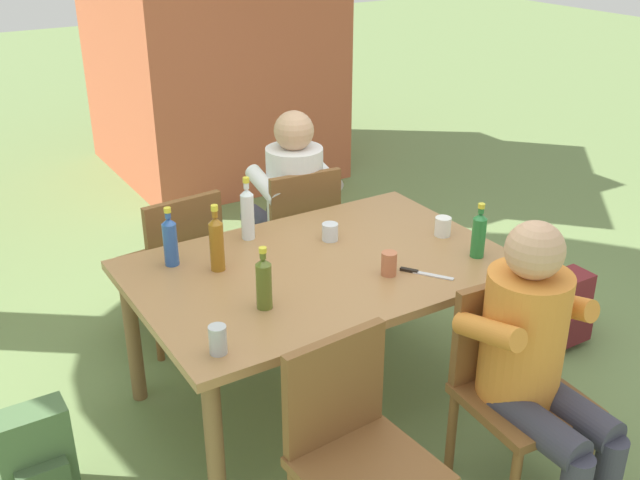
{
  "coord_description": "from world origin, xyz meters",
  "views": [
    {
      "loc": [
        -1.55,
        -2.52,
        2.23
      ],
      "look_at": [
        0.0,
        0.0,
        0.85
      ],
      "focal_mm": 41.59,
      "sensor_mm": 36.0,
      "label": 1
    }
  ],
  "objects_px": {
    "backpack_by_far_side": "(561,311)",
    "brick_kiosk": "(207,0)",
    "cup_glass": "(330,232)",
    "cup_terracotta": "(389,264)",
    "chair_far_right": "(297,230)",
    "person_in_white_shirt": "(288,197)",
    "chair_near_left": "(355,445)",
    "person_in_plaid_shirt": "(537,357)",
    "bottle_blue": "(170,240)",
    "bottle_amber": "(217,242)",
    "bottle_green": "(479,234)",
    "cup_white": "(443,227)",
    "cup_steel": "(218,340)",
    "table_knife": "(422,273)",
    "bottle_clear": "(247,213)",
    "bottle_olive": "(264,282)",
    "backpack_by_near_side": "(37,459)",
    "chair_far_left": "(177,260)",
    "chair_near_right": "(512,378)",
    "dining_table": "(320,280)"
  },
  "relations": [
    {
      "from": "bottle_green",
      "to": "cup_steel",
      "type": "distance_m",
      "value": 1.34
    },
    {
      "from": "bottle_blue",
      "to": "brick_kiosk",
      "type": "distance_m",
      "value": 3.5
    },
    {
      "from": "bottle_clear",
      "to": "bottle_green",
      "type": "bearing_deg",
      "value": -42.07
    },
    {
      "from": "bottle_blue",
      "to": "bottle_clear",
      "type": "height_order",
      "value": "bottle_clear"
    },
    {
      "from": "table_knife",
      "to": "bottle_green",
      "type": "bearing_deg",
      "value": 1.44
    },
    {
      "from": "chair_far_left",
      "to": "brick_kiosk",
      "type": "distance_m",
      "value": 3.07
    },
    {
      "from": "bottle_olive",
      "to": "backpack_by_near_side",
      "type": "xyz_separation_m",
      "value": [
        -0.92,
        0.22,
        -0.64
      ]
    },
    {
      "from": "chair_far_right",
      "to": "cup_terracotta",
      "type": "xyz_separation_m",
      "value": [
        -0.16,
        -1.09,
        0.3
      ]
    },
    {
      "from": "chair_far_right",
      "to": "bottle_blue",
      "type": "height_order",
      "value": "bottle_blue"
    },
    {
      "from": "bottle_olive",
      "to": "cup_glass",
      "type": "height_order",
      "value": "bottle_olive"
    },
    {
      "from": "chair_near_right",
      "to": "table_knife",
      "type": "bearing_deg",
      "value": 95.02
    },
    {
      "from": "chair_far_left",
      "to": "bottle_amber",
      "type": "height_order",
      "value": "bottle_amber"
    },
    {
      "from": "bottle_green",
      "to": "cup_white",
      "type": "relative_size",
      "value": 2.77
    },
    {
      "from": "dining_table",
      "to": "backpack_by_near_side",
      "type": "bearing_deg",
      "value": 179.28
    },
    {
      "from": "bottle_blue",
      "to": "bottle_olive",
      "type": "bearing_deg",
      "value": -72.52
    },
    {
      "from": "cup_glass",
      "to": "bottle_amber",
      "type": "bearing_deg",
      "value": -179.79
    },
    {
      "from": "chair_near_right",
      "to": "cup_glass",
      "type": "xyz_separation_m",
      "value": [
        -0.2,
        1.04,
        0.29
      ]
    },
    {
      "from": "bottle_clear",
      "to": "table_knife",
      "type": "relative_size",
      "value": 1.48
    },
    {
      "from": "backpack_by_near_side",
      "to": "backpack_by_far_side",
      "type": "bearing_deg",
      "value": -5.59
    },
    {
      "from": "cup_white",
      "to": "cup_terracotta",
      "type": "xyz_separation_m",
      "value": [
        -0.47,
        -0.19,
        0.01
      ]
    },
    {
      "from": "chair_far_right",
      "to": "bottle_amber",
      "type": "height_order",
      "value": "bottle_amber"
    },
    {
      "from": "chair_near_right",
      "to": "bottle_olive",
      "type": "xyz_separation_m",
      "value": [
        -0.77,
        0.64,
        0.36
      ]
    },
    {
      "from": "chair_near_left",
      "to": "person_in_plaid_shirt",
      "type": "xyz_separation_m",
      "value": [
        0.75,
        -0.11,
        0.17
      ]
    },
    {
      "from": "cup_white",
      "to": "brick_kiosk",
      "type": "xyz_separation_m",
      "value": [
        0.34,
        3.47,
        0.67
      ]
    },
    {
      "from": "chair_near_right",
      "to": "backpack_by_near_side",
      "type": "bearing_deg",
      "value": 152.9
    },
    {
      "from": "person_in_white_shirt",
      "to": "cup_terracotta",
      "type": "xyz_separation_m",
      "value": [
        -0.17,
        -1.2,
        0.13
      ]
    },
    {
      "from": "bottle_clear",
      "to": "cup_white",
      "type": "distance_m",
      "value": 0.94
    },
    {
      "from": "bottle_clear",
      "to": "dining_table",
      "type": "bearing_deg",
      "value": -70.54
    },
    {
      "from": "bottle_olive",
      "to": "backpack_by_near_side",
      "type": "relative_size",
      "value": 0.62
    },
    {
      "from": "bottle_blue",
      "to": "bottle_amber",
      "type": "xyz_separation_m",
      "value": [
        0.15,
        -0.15,
        0.01
      ]
    },
    {
      "from": "cup_glass",
      "to": "cup_terracotta",
      "type": "bearing_deg",
      "value": -86.42
    },
    {
      "from": "person_in_white_shirt",
      "to": "backpack_by_far_side",
      "type": "relative_size",
      "value": 3.02
    },
    {
      "from": "bottle_blue",
      "to": "cup_white",
      "type": "relative_size",
      "value": 2.93
    },
    {
      "from": "chair_far_right",
      "to": "chair_near_left",
      "type": "bearing_deg",
      "value": -113.73
    },
    {
      "from": "chair_near_left",
      "to": "bottle_olive",
      "type": "bearing_deg",
      "value": 90.92
    },
    {
      "from": "chair_far_right",
      "to": "cup_terracotta",
      "type": "height_order",
      "value": "chair_far_right"
    },
    {
      "from": "bottle_green",
      "to": "brick_kiosk",
      "type": "height_order",
      "value": "brick_kiosk"
    },
    {
      "from": "chair_near_left",
      "to": "bottle_blue",
      "type": "bearing_deg",
      "value": 98.82
    },
    {
      "from": "chair_far_right",
      "to": "table_knife",
      "type": "relative_size",
      "value": 4.16
    },
    {
      "from": "chair_far_right",
      "to": "backpack_by_far_side",
      "type": "height_order",
      "value": "chair_far_right"
    },
    {
      "from": "cup_steel",
      "to": "cup_terracotta",
      "type": "bearing_deg",
      "value": 10.82
    },
    {
      "from": "brick_kiosk",
      "to": "backpack_by_far_side",
      "type": "bearing_deg",
      "value": -84.12
    },
    {
      "from": "cup_glass",
      "to": "person_in_plaid_shirt",
      "type": "bearing_deg",
      "value": -80.32
    },
    {
      "from": "chair_far_right",
      "to": "person_in_white_shirt",
      "type": "relative_size",
      "value": 0.74
    },
    {
      "from": "chair_far_right",
      "to": "person_in_plaid_shirt",
      "type": "xyz_separation_m",
      "value": [
        0.01,
        -1.8,
        0.17
      ]
    },
    {
      "from": "chair_near_left",
      "to": "person_in_plaid_shirt",
      "type": "height_order",
      "value": "person_in_plaid_shirt"
    },
    {
      "from": "chair_near_left",
      "to": "bottle_amber",
      "type": "height_order",
      "value": "bottle_amber"
    },
    {
      "from": "table_knife",
      "to": "bottle_blue",
      "type": "bearing_deg",
      "value": 143.56
    },
    {
      "from": "backpack_by_far_side",
      "to": "brick_kiosk",
      "type": "distance_m",
      "value": 3.89
    },
    {
      "from": "table_knife",
      "to": "bottle_clear",
      "type": "bearing_deg",
      "value": 123.21
    }
  ]
}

